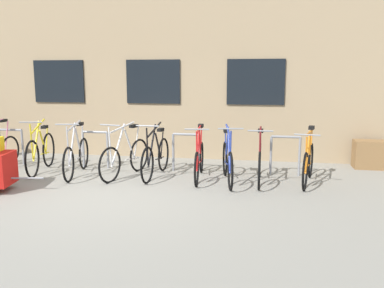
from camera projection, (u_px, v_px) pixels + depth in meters
name	position (u px, v px, depth m)	size (l,w,h in m)	color
ground_plane	(104.00, 195.00, 6.74)	(42.00, 42.00, 0.00)	gray
storefront_building	(179.00, 29.00, 12.24)	(28.00, 6.14, 6.70)	tan
bike_rack	(140.00, 147.00, 8.50)	(6.61, 0.05, 0.80)	gray
bicycle_white	(125.00, 157.00, 7.95)	(0.56, 1.68, 1.10)	black
bicycle_red	(199.00, 159.00, 7.78)	(0.44, 1.72, 1.06)	black
bicycle_yellow	(41.00, 152.00, 8.35)	(0.51, 1.73, 1.11)	black
bicycle_maroon	(260.00, 162.00, 7.52)	(0.44, 1.70, 1.06)	black
bicycle_orange	(308.00, 163.00, 7.45)	(0.50, 1.66, 1.04)	black
bicycle_black	(156.00, 157.00, 7.95)	(0.44, 1.75, 1.09)	black
bicycle_silver	(77.00, 156.00, 8.08)	(0.48, 1.76, 1.11)	black
bicycle_blue	(228.00, 162.00, 7.52)	(0.48, 1.72, 1.10)	black
planter_box	(371.00, 154.00, 8.63)	(0.70, 0.44, 0.60)	olive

